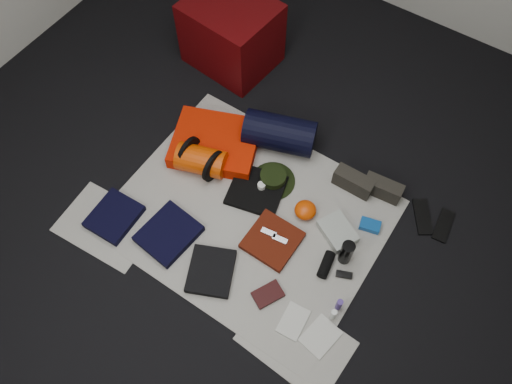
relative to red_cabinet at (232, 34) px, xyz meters
The scene contains 37 objects.
floor 1.36m from the red_cabinet, 50.73° to the right, with size 4.50×4.50×0.02m, color black.
newspaper_mat 1.35m from the red_cabinet, 50.73° to the right, with size 1.60×1.30×0.01m, color beige.
newspaper_sheet_front_left 1.61m from the red_cabinet, 84.83° to the right, with size 0.58×0.40×0.00m, color beige.
newspaper_sheet_front_right 2.15m from the red_cabinet, 45.72° to the right, with size 0.58×0.40×0.00m, color beige.
red_cabinet is the anchor object (origin of this frame).
sleeping_pad 0.84m from the red_cabinet, 63.34° to the right, with size 0.56×0.45×0.10m, color red.
stuff_sack 1.00m from the red_cabinet, 66.82° to the right, with size 0.18×0.18×0.31m, color #CB3C03.
sack_strap_left 0.97m from the red_cabinet, 72.33° to the right, with size 0.22×0.22×0.03m, color black.
sack_strap_right 1.04m from the red_cabinet, 61.73° to the right, with size 0.22×0.22×0.03m, color black.
navy_duffel 0.86m from the red_cabinet, 33.45° to the right, with size 0.24×0.24×0.47m, color black.
boonie_brim 1.14m from the red_cabinet, 41.58° to the right, with size 0.29×0.29×0.01m, color black.
boonie_crown 1.13m from the red_cabinet, 41.58° to the right, with size 0.17×0.17×0.07m, color black.
hiking_boot_left 1.39m from the red_cabinet, 20.97° to the right, with size 0.26×0.10×0.13m, color #2A2721.
hiking_boot_right 1.53m from the red_cabinet, 16.46° to the right, with size 0.25×0.09×0.12m, color #2A2721.
flip_flop_left 1.83m from the red_cabinet, 14.01° to the right, with size 0.09×0.25×0.01m, color black.
flip_flop_right 1.95m from the red_cabinet, 12.56° to the right, with size 0.09×0.23×0.01m, color black.
trousers_navy_a 1.54m from the red_cabinet, 84.16° to the right, with size 0.26×0.30×0.05m, color black.
trousers_navy_b 1.52m from the red_cabinet, 70.17° to the right, with size 0.29×0.34×0.05m, color black.
trousers_charcoal 1.72m from the red_cabinet, 59.42° to the right, with size 0.26×0.29×0.05m, color black.
black_tshirt 1.19m from the red_cabinet, 47.70° to the right, with size 0.34×0.31×0.03m, color black.
red_shirt 1.55m from the red_cabinet, 46.09° to the right, with size 0.30×0.30×0.04m, color #501508.
orange_stuff_sack 1.41m from the red_cabinet, 36.23° to the right, with size 0.14×0.14×0.09m, color #CB3C03.
first_aid_pouch 1.61m from the red_cabinet, 31.47° to the right, with size 0.23×0.17×0.06m, color #969C94.
water_bottle 1.77m from the red_cabinet, 32.92° to the right, with size 0.08×0.08×0.19m, color black.
speaker 1.78m from the red_cabinet, 36.97° to the right, with size 0.06×0.06×0.16m, color black.
compact_camera 1.61m from the red_cabinet, 30.85° to the right, with size 0.10×0.06×0.04m, color #B6B7BC.
cyan_case 1.67m from the red_cabinet, 24.39° to the right, with size 0.12×0.08×0.04m, color #0F4991.
toiletry_purple 2.03m from the red_cabinet, 37.86° to the right, with size 0.04×0.04×0.10m, color navy.
toiletry_clear 2.07m from the red_cabinet, 39.33° to the right, with size 0.03×0.03×0.10m, color silver.
paperback_book 1.87m from the red_cabinet, 48.87° to the right, with size 0.11×0.17×0.02m, color black.
map_booklet 2.04m from the red_cabinet, 45.49° to the right, with size 0.13×0.19×0.01m, color beige.
map_printout 2.16m from the red_cabinet, 42.02° to the right, with size 0.16×0.20×0.01m, color beige.
sunglasses 1.87m from the red_cabinet, 34.50° to the right, with size 0.10×0.04×0.02m, color black.
key_cluster 1.56m from the red_cabinet, 82.24° to the right, with size 0.08×0.08×0.01m, color #B6B7BC.
tape_roll 1.18m from the red_cabinet, 45.97° to the right, with size 0.05×0.05×0.04m, color white.
energy_bar_a 1.50m from the red_cabinet, 46.66° to the right, with size 0.10×0.04×0.01m, color #B6B7BC.
energy_bar_b 1.56m from the red_cabinet, 44.50° to the right, with size 0.10×0.04×0.01m, color #B6B7BC.
Camera 1 is at (0.81, -1.14, 2.81)m, focal length 35.00 mm.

